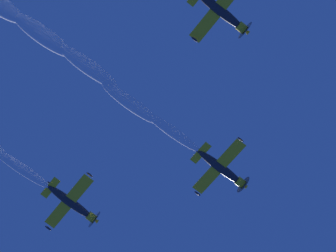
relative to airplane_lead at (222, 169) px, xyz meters
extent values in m
ellipsoid|color=#232328|center=(0.15, -0.22, 0.00)|extent=(4.94, 6.51, 1.48)
cylinder|color=yellow|center=(-1.63, 2.44, -0.14)|extent=(1.53, 1.51, 1.27)
cone|color=yellow|center=(-2.01, 3.01, -0.16)|extent=(0.89, 0.95, 0.62)
cylinder|color=#3F3F47|center=(-1.93, 2.88, -0.16)|extent=(2.22, 1.63, 2.72)
cube|color=yellow|center=(0.29, -0.39, -0.16)|extent=(8.13, 6.12, 1.36)
ellipsoid|color=#232328|center=(-3.27, -2.80, -0.72)|extent=(0.76, 0.95, 0.32)
ellipsoid|color=#232328|center=(3.85, 2.03, 0.40)|extent=(0.76, 0.95, 0.32)
cube|color=yellow|center=(1.84, -2.76, 0.19)|extent=(3.15, 2.54, 0.55)
cube|color=#232328|center=(1.81, -2.84, 0.71)|extent=(0.85, 1.15, 1.21)
ellipsoid|color=#1E232D|center=(-0.09, 0.03, 0.42)|extent=(1.55, 1.79, 0.83)
ellipsoid|color=#232328|center=(-5.18, -18.59, -1.42)|extent=(4.94, 6.51, 1.57)
cylinder|color=yellow|center=(-6.95, -15.93, -1.60)|extent=(1.52, 1.52, 1.29)
cone|color=yellow|center=(-7.33, -15.36, -1.64)|extent=(0.88, 0.96, 0.63)
cylinder|color=#3F3F47|center=(-7.25, -15.49, -1.63)|extent=(2.20, 1.65, 2.72)
cube|color=yellow|center=(-5.03, -18.76, -1.58)|extent=(8.13, 6.12, 1.37)
ellipsoid|color=#232328|center=(-8.59, -21.18, -2.14)|extent=(0.76, 0.95, 0.34)
ellipsoid|color=#232328|center=(-1.48, -16.34, -1.02)|extent=(0.76, 0.95, 0.34)
cube|color=yellow|center=(-3.48, -21.13, -1.20)|extent=(3.15, 2.54, 0.57)
cube|color=#232328|center=(-3.52, -21.20, -0.67)|extent=(0.84, 1.16, 1.23)
ellipsoid|color=#1E232D|center=(-5.41, -18.33, -1.01)|extent=(1.55, 1.79, 0.85)
ellipsoid|color=#232328|center=(20.22, -2.18, -2.28)|extent=(4.87, 6.48, 1.44)
cylinder|color=yellow|center=(18.45, 0.48, -2.43)|extent=(1.47, 1.48, 1.21)
cone|color=yellow|center=(18.06, 1.04, -2.46)|extent=(0.86, 0.94, 0.59)
cylinder|color=#3F3F47|center=(18.15, 0.91, -2.46)|extent=(2.09, 1.55, 2.57)
cube|color=yellow|center=(20.35, -2.36, -2.45)|extent=(8.17, 6.15, 0.75)
ellipsoid|color=#232328|center=(16.76, -4.78, -2.71)|extent=(0.75, 0.94, 0.31)
ellipsoid|color=#1E232D|center=(20.02, -1.92, -1.86)|extent=(1.51, 1.77, 0.79)
ellipsoid|color=white|center=(4.35, -6.44, 0.28)|extent=(5.94, 7.95, 1.59)
ellipsoid|color=white|center=(7.63, -11.78, 0.38)|extent=(6.18, 8.11, 1.87)
ellipsoid|color=white|center=(11.88, -17.11, 0.55)|extent=(6.41, 8.28, 2.15)
ellipsoid|color=white|center=(15.33, -22.67, 0.80)|extent=(6.65, 8.44, 2.44)
ellipsoid|color=white|center=(-1.20, -24.70, -1.11)|extent=(5.94, 7.95, 1.59)
camera|label=1|loc=(36.68, -9.14, -91.81)|focal=84.90mm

